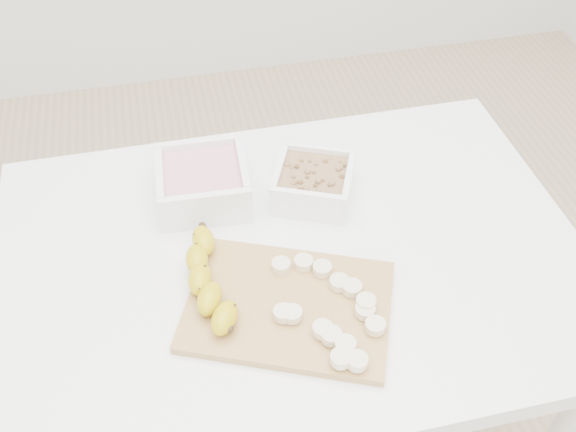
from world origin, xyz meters
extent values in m
cube|color=white|center=(0.00, 0.00, 0.73)|extent=(1.00, 0.70, 0.04)
cylinder|color=white|center=(-0.44, 0.29, 0.35)|extent=(0.05, 0.05, 0.71)
cylinder|color=white|center=(0.44, 0.29, 0.35)|extent=(0.05, 0.05, 0.71)
cube|color=white|center=(-0.13, 0.17, 0.79)|extent=(0.17, 0.17, 0.08)
cube|color=pink|center=(-0.13, 0.17, 0.79)|extent=(0.14, 0.14, 0.04)
cube|color=white|center=(0.07, 0.13, 0.78)|extent=(0.18, 0.18, 0.06)
cube|color=brown|center=(0.07, 0.13, 0.78)|extent=(0.15, 0.15, 0.04)
cube|color=tan|center=(-0.03, -0.11, 0.76)|extent=(0.38, 0.33, 0.01)
cylinder|color=beige|center=(-0.03, -0.04, 0.77)|extent=(0.03, 0.03, 0.01)
cylinder|color=beige|center=(0.01, -0.04, 0.77)|extent=(0.03, 0.03, 0.01)
cylinder|color=beige|center=(0.04, -0.06, 0.77)|extent=(0.03, 0.03, 0.01)
cylinder|color=beige|center=(0.05, -0.10, 0.77)|extent=(0.03, 0.03, 0.01)
cylinder|color=beige|center=(0.07, -0.11, 0.77)|extent=(0.03, 0.03, 0.01)
cylinder|color=beige|center=(0.08, -0.16, 0.77)|extent=(0.03, 0.03, 0.01)
cylinder|color=beige|center=(0.08, -0.19, 0.77)|extent=(0.03, 0.03, 0.01)
cylinder|color=beige|center=(-0.05, -0.14, 0.78)|extent=(0.03, 0.03, 0.01)
cylinder|color=beige|center=(-0.03, -0.14, 0.78)|extent=(0.03, 0.03, 0.01)
cylinder|color=beige|center=(0.01, -0.18, 0.78)|extent=(0.03, 0.03, 0.01)
cylinder|color=beige|center=(0.01, -0.19, 0.78)|extent=(0.03, 0.03, 0.01)
cylinder|color=beige|center=(0.03, -0.21, 0.78)|extent=(0.03, 0.03, 0.01)
cylinder|color=beige|center=(0.04, -0.24, 0.78)|extent=(0.03, 0.03, 0.01)
cylinder|color=beige|center=(0.02, -0.23, 0.78)|extent=(0.03, 0.03, 0.01)
cylinder|color=beige|center=(0.08, -0.15, 0.78)|extent=(0.03, 0.03, 0.01)
camera|label=1|loc=(-0.17, -0.70, 1.57)|focal=40.00mm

